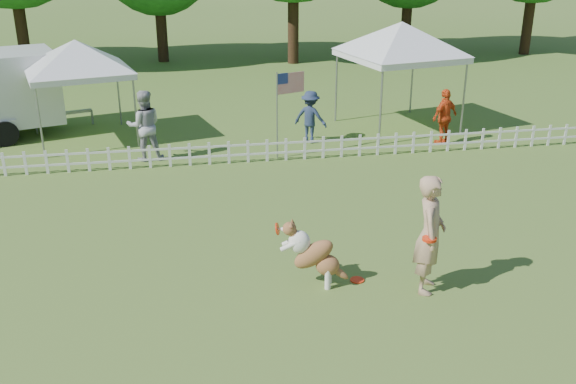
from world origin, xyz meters
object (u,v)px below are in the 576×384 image
Objects in this scene: handler at (430,234)px; canopy_tent_right at (399,77)px; frisbee_on_turf at (357,280)px; dog at (315,254)px; canopy_tent_left at (81,92)px; flag_pole at (277,116)px; spectator_c at (445,117)px; spectator_a at (144,126)px; spectator_b at (310,117)px.

canopy_tent_right is (2.73, 9.52, 0.56)m from handler.
dog is at bearing -179.77° from frisbee_on_turf.
canopy_tent_left is 1.23× the size of flag_pole.
spectator_c reaches higher than dog.
spectator_a is at bearing 150.21° from flag_pole.
handler is 1.90m from dog.
spectator_c is (3.49, 7.67, -0.21)m from handler.
spectator_c is at bearing -80.13° from canopy_tent_right.
flag_pole reaches higher than spectator_c.
flag_pole reaches higher than dog.
dog is 0.61× the size of spectator_a.
dog is at bearing -115.78° from flag_pole.
handler is 0.87× the size of flag_pole.
handler is 8.43m from spectator_c.
spectator_b is at bearing -172.32° from canopy_tent_right.
canopy_tent_left is at bearing 135.74° from dog.
handler is 0.71× the size of canopy_tent_left.
handler is at bearing 125.29° from spectator_b.
spectator_b is (0.85, 8.00, 0.73)m from frisbee_on_turf.
frisbee_on_turf is 8.17m from spectator_a.
flag_pole is 4.87m from spectator_c.
canopy_tent_right is at bearing 67.40° from frisbee_on_turf.
canopy_tent_right reaches higher than frisbee_on_turf.
canopy_tent_right reaches higher than dog.
flag_pole is at bearing 92.58° from frisbee_on_turf.
canopy_tent_right is 3.22m from spectator_b.
canopy_tent_left is (-4.75, 9.33, 0.83)m from dog.
spectator_b is 0.94× the size of spectator_c.
spectator_c is (4.53, 7.21, 0.78)m from frisbee_on_turf.
canopy_tent_left is at bearing 165.99° from canopy_tent_right.
canopy_tent_right is at bearing -126.00° from spectator_b.
canopy_tent_right is 1.69× the size of spectator_a.
canopy_tent_left is at bearing 22.09° from spectator_b.
spectator_a reaches higher than frisbee_on_turf.
frisbee_on_turf is 0.11× the size of flag_pole.
canopy_tent_right is at bearing -94.27° from spectator_c.
canopy_tent_right is at bearing 7.98° from handler.
dog is 0.72× the size of spectator_c.
canopy_tent_left is 5.81m from flag_pole.
flag_pole is at bearing 104.94° from dog.
spectator_c reaches higher than spectator_b.
spectator_c is (0.76, -1.85, -0.77)m from canopy_tent_right.
canopy_tent_right is at bearing -171.32° from spectator_a.
handler reaches higher than dog.
spectator_a is (-3.72, 7.21, 0.91)m from frisbee_on_turf.
spectator_a is (-4.76, 7.67, -0.08)m from handler.
canopy_tent_left is 1.52× the size of spectator_a.
handler is 1.08× the size of spectator_a.
spectator_b is (6.35, -1.33, -0.66)m from canopy_tent_left.
dog is at bearing 27.28° from spectator_c.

